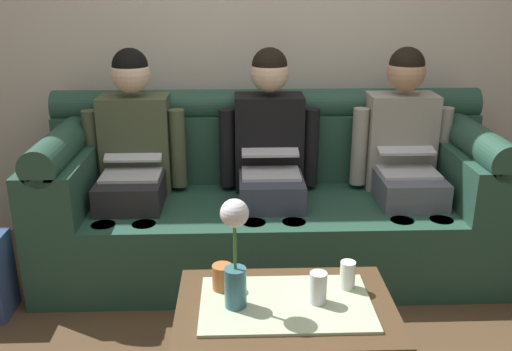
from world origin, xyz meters
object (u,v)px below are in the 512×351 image
at_px(couch, 269,202).
at_px(cup_near_right, 222,277).
at_px(cup_far_center, 318,288).
at_px(person_middle, 270,153).
at_px(flower_vase, 235,250).
at_px(person_left, 133,155).
at_px(person_right, 404,152).
at_px(coffee_table, 286,316).
at_px(cup_near_left, 348,275).

bearing_deg(couch, cup_near_right, -103.95).
distance_m(cup_near_right, cup_far_center, 0.38).
distance_m(person_middle, flower_vase, 1.12).
height_order(person_left, person_right, same).
relative_size(coffee_table, cup_near_right, 8.15).
relative_size(cup_near_left, cup_far_center, 0.91).
xyz_separation_m(coffee_table, cup_near_right, (-0.24, 0.11, 0.11)).
distance_m(couch, coffee_table, 1.09).
relative_size(person_left, person_right, 1.00).
distance_m(person_right, coffee_table, 1.35).
distance_m(couch, flower_vase, 1.15).
distance_m(person_middle, cup_near_left, 1.04).
relative_size(flower_vase, cup_near_left, 3.78).
distance_m(person_right, flower_vase, 1.45).
distance_m(cup_near_left, cup_far_center, 0.17).
xyz_separation_m(flower_vase, cup_near_left, (0.44, 0.12, -0.18)).
bearing_deg(cup_far_center, flower_vase, -177.37).
distance_m(person_left, person_middle, 0.75).
xyz_separation_m(person_left, cup_near_left, (1.00, -0.99, -0.20)).
bearing_deg(person_left, cup_near_right, -62.72).
xyz_separation_m(coffee_table, cup_near_left, (0.25, 0.10, 0.12)).
height_order(cup_near_left, cup_near_right, cup_near_left).
distance_m(person_left, coffee_table, 1.35).
relative_size(person_right, cup_far_center, 9.77).
xyz_separation_m(couch, cup_near_left, (0.25, -0.99, 0.09)).
xyz_separation_m(coffee_table, flower_vase, (-0.19, -0.02, 0.30)).
bearing_deg(cup_far_center, person_middle, 96.34).
bearing_deg(coffee_table, person_left, 124.53).
height_order(person_middle, person_right, same).
height_order(couch, cup_near_left, couch).
bearing_deg(cup_near_right, person_middle, 75.99).
distance_m(coffee_table, flower_vase, 0.35).
bearing_deg(person_left, person_right, -0.01).
bearing_deg(person_left, person_middle, -0.02).
bearing_deg(cup_near_left, coffee_table, -158.61).
distance_m(person_left, flower_vase, 1.23).
bearing_deg(person_right, coffee_table, -124.54).
bearing_deg(couch, flower_vase, -99.81).
distance_m(couch, cup_far_center, 1.10).
xyz_separation_m(couch, cup_far_center, (0.12, -1.09, 0.10)).
bearing_deg(person_right, cup_near_left, -116.61).
bearing_deg(cup_near_left, person_right, 63.39).
bearing_deg(person_middle, person_left, 179.98).
distance_m(couch, person_right, 0.80).
relative_size(person_middle, cup_near_left, 10.71).
distance_m(person_left, cup_near_left, 1.42).
bearing_deg(person_left, cup_far_center, -51.42).
relative_size(person_middle, person_right, 1.00).
relative_size(person_middle, cup_near_right, 11.91).
bearing_deg(cup_near_right, person_right, 44.57).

